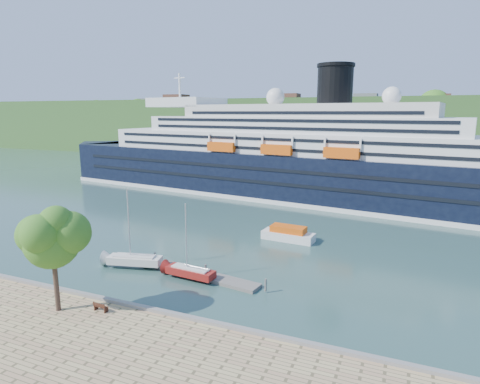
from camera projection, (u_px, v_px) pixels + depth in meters
The scene contains 10 objects.
ground at pixel (102, 308), 38.91m from camera, with size 400.00×400.00×0.00m, color #284845.
far_hillside at pixel (340, 128), 167.91m from camera, with size 400.00×50.00×24.00m, color #325923.
quay_coping at pixel (100, 298), 38.51m from camera, with size 220.00×0.50×0.30m, color slate.
cruise_ship at pixel (275, 133), 89.21m from camera, with size 125.92×18.34×28.28m, color black, non-canonical shape.
park_bench at pixel (101, 306), 36.19m from camera, with size 1.46×0.60×0.94m, color #492314, non-canonical shape.
promenade_tree at pixel (53, 255), 35.40m from camera, with size 6.42×6.42×10.64m, color #386A1C, non-canonical shape.
floating_pontoon at pixel (192, 272), 47.08m from camera, with size 17.49×2.14×0.39m, color gray, non-canonical shape.
sailboat_white_near at pixel (133, 231), 48.12m from camera, with size 7.25×2.01×9.37m, color silver, non-canonical shape.
sailboat_red at pixel (190, 244), 44.79m from camera, with size 6.51×1.81×8.40m, color maroon, non-canonical shape.
tender_launch at pixel (288, 233), 59.33m from camera, with size 7.81×2.67×2.16m, color #E5540D, non-canonical shape.
Camera 1 is at (26.17, -28.06, 18.69)m, focal length 30.00 mm.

